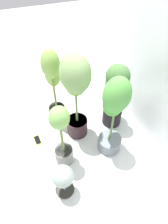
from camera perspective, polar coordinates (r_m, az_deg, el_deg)
ground_plane at (r=2.39m, az=-4.46°, el=-6.00°), size 8.00×8.00×0.00m
mylar_back_wall at (r=2.02m, az=19.15°, el=17.90°), size 3.20×0.01×2.00m
potted_plant_back_right at (r=1.87m, az=8.37°, el=0.18°), size 0.34×0.30×0.96m
potted_plant_center at (r=1.94m, az=-2.31°, el=6.39°), size 0.41×0.38×1.03m
potted_plant_front_left at (r=2.21m, az=-8.69°, el=8.66°), size 0.34×0.27×0.95m
potted_plant_back_center at (r=2.20m, az=8.68°, el=5.63°), size 0.38×0.33×0.82m
potted_plant_front_right at (r=1.87m, az=-6.29°, el=-6.58°), size 0.27×0.24×0.79m
cell_phone at (r=2.39m, az=-12.94°, el=-7.68°), size 0.15×0.09×0.01m
floor_fan at (r=1.84m, az=-5.98°, el=-17.88°), size 0.24×0.24×0.39m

